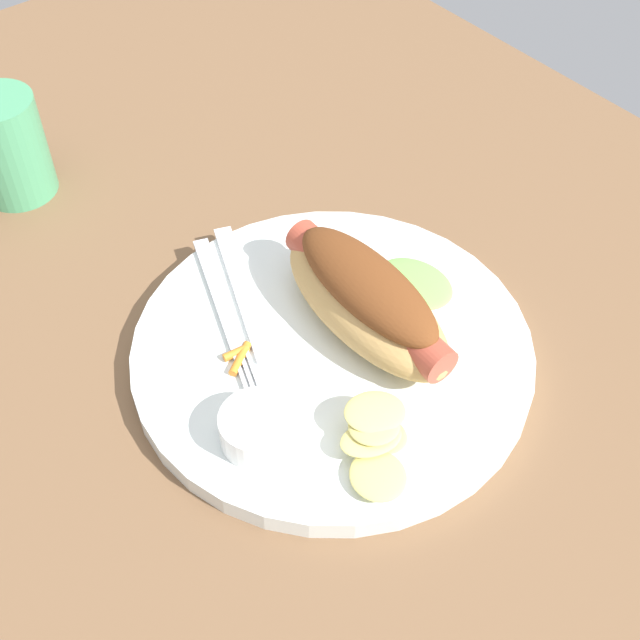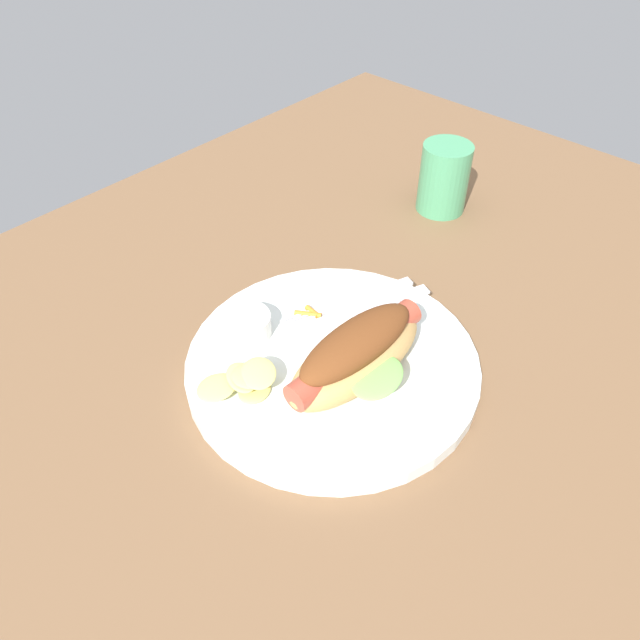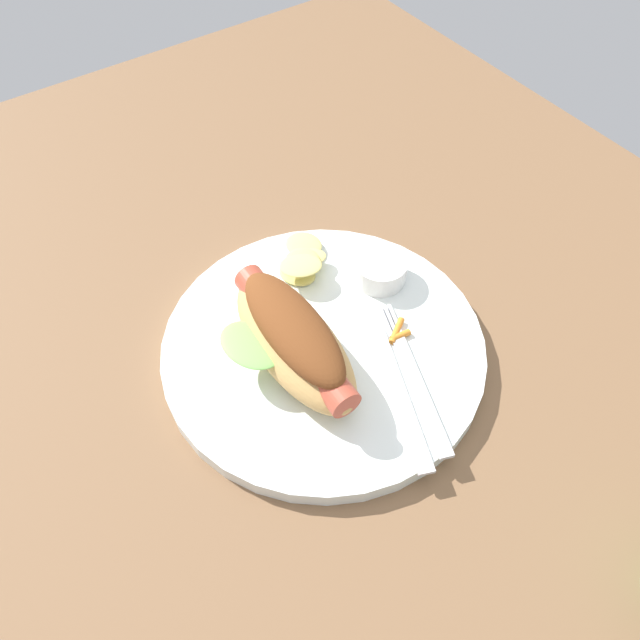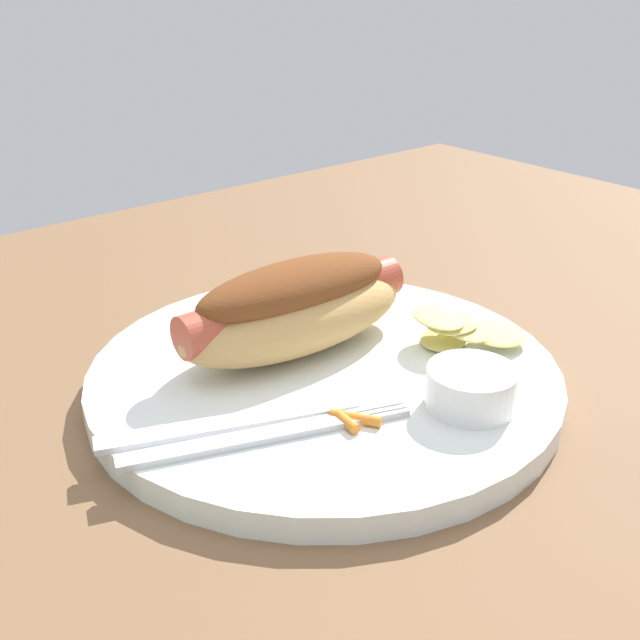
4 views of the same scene
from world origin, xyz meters
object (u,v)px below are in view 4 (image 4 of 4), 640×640
at_px(fork, 262,436).
at_px(knife, 231,423).
at_px(chips_pile, 462,329).
at_px(carrot_garnish, 350,420).
at_px(plate, 324,377).
at_px(hot_dog, 295,306).
at_px(sauce_ramekin, 471,388).

relative_size(fork, knife, 1.06).
bearing_deg(chips_pile, carrot_garnish, 11.75).
bearing_deg(plate, hot_dog, -92.48).
bearing_deg(chips_pile, knife, -5.31).
height_order(plate, fork, fork).
height_order(sauce_ramekin, carrot_garnish, sauce_ramekin).
xyz_separation_m(fork, carrot_garnish, (-0.04, 0.02, 0.00)).
height_order(plate, knife, knife).
xyz_separation_m(plate, fork, (0.08, 0.04, 0.01)).
xyz_separation_m(sauce_ramekin, chips_pile, (-0.05, -0.05, 0.00)).
height_order(chips_pile, carrot_garnish, chips_pile).
height_order(hot_dog, sauce_ramekin, hot_dog).
bearing_deg(knife, fork, -53.16).
xyz_separation_m(plate, carrot_garnish, (0.03, 0.06, 0.01)).
xyz_separation_m(plate, knife, (0.08, 0.02, 0.01)).
relative_size(fork, chips_pile, 2.02).
bearing_deg(chips_pile, sauce_ramekin, 44.95).
height_order(knife, carrot_garnish, carrot_garnish).
relative_size(hot_dog, knife, 1.15).
xyz_separation_m(hot_dog, sauce_ramekin, (-0.03, 0.12, -0.02)).
xyz_separation_m(plate, sauce_ramekin, (-0.03, 0.09, 0.02)).
bearing_deg(fork, knife, 125.06).
relative_size(plate, chips_pile, 3.83).
distance_m(sauce_ramekin, knife, 0.14).
height_order(fork, chips_pile, chips_pile).
xyz_separation_m(hot_dog, chips_pile, (-0.08, 0.07, -0.02)).
xyz_separation_m(knife, carrot_garnish, (-0.05, 0.04, 0.00)).
distance_m(fork, knife, 0.02).
bearing_deg(hot_dog, knife, -146.68).
xyz_separation_m(chips_pile, carrot_garnish, (0.12, 0.02, -0.01)).
distance_m(chips_pile, carrot_garnish, 0.12).
height_order(plate, chips_pile, chips_pile).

